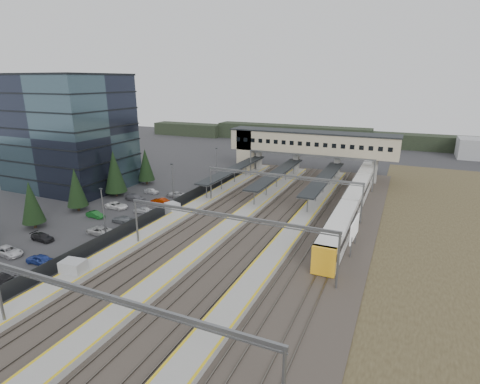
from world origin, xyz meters
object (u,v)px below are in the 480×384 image
at_px(office_building, 67,132).
at_px(relay_cabin_near, 74,269).
at_px(footbridge, 300,144).
at_px(billboard, 354,230).
at_px(train, 357,195).
at_px(relay_cabin_far, 172,209).

distance_m(office_building, relay_cabin_near, 45.81).
height_order(footbridge, billboard, footbridge).
xyz_separation_m(relay_cabin_near, train, (27.43, 42.44, 0.95)).
bearing_deg(train, relay_cabin_near, -122.88).
bearing_deg(train, billboard, -83.74).
height_order(office_building, relay_cabin_near, office_building).
xyz_separation_m(relay_cabin_near, billboard, (29.74, 21.37, 2.05)).
bearing_deg(footbridge, billboard, -64.43).
height_order(relay_cabin_near, train, train).
bearing_deg(relay_cabin_far, billboard, -4.20).
bearing_deg(relay_cabin_near, footbridge, 79.53).
distance_m(relay_cabin_far, footbridge, 39.39).
bearing_deg(billboard, footbridge, 115.57).
xyz_separation_m(relay_cabin_near, relay_cabin_far, (-1.75, 23.68, -0.07)).
distance_m(office_building, train, 62.05).
xyz_separation_m(office_building, train, (60.00, 12.17, -10.10)).
relative_size(relay_cabin_near, relay_cabin_far, 1.04).
bearing_deg(relay_cabin_far, relay_cabin_near, -85.77).
distance_m(train, billboard, 21.22).
xyz_separation_m(office_building, billboard, (62.31, -8.90, -9.01)).
distance_m(relay_cabin_near, footbridge, 61.66).
height_order(office_building, billboard, office_building).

